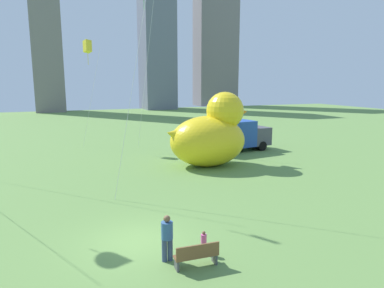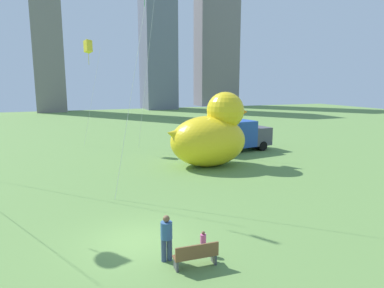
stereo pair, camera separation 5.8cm
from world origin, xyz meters
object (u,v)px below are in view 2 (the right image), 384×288
(person_child, at_px, (203,241))
(giant_inflatable_duck, at_px, (211,135))
(kite_yellow, at_px, (88,47))
(park_bench, at_px, (196,255))
(box_truck, at_px, (236,136))
(person_adult, at_px, (167,236))

(person_child, xyz_separation_m, giant_inflatable_duck, (5.99, 12.76, 1.91))
(giant_inflatable_duck, bearing_deg, kite_yellow, 125.53)
(person_child, xyz_separation_m, kite_yellow, (-1.86, 23.75, 9.14))
(person_child, bearing_deg, park_bench, -126.76)
(giant_inflatable_duck, xyz_separation_m, kite_yellow, (-7.85, 10.99, 7.23))
(park_bench, height_order, box_truck, box_truck)
(park_bench, xyz_separation_m, person_adult, (-0.82, 0.82, 0.48))
(park_bench, bearing_deg, giant_inflatable_duck, 64.07)
(park_bench, distance_m, kite_yellow, 26.25)
(person_adult, bearing_deg, kite_yellow, 91.04)
(person_child, relative_size, giant_inflatable_duck, 0.13)
(giant_inflatable_duck, bearing_deg, person_adult, -120.19)
(person_child, relative_size, kite_yellow, 0.09)
(person_child, distance_m, giant_inflatable_duck, 14.22)
(giant_inflatable_duck, bearing_deg, park_bench, -115.93)
(person_adult, xyz_separation_m, kite_yellow, (-0.43, 23.74, 8.68))
(box_truck, xyz_separation_m, kite_yellow, (-12.38, 6.65, 8.19))
(kite_yellow, bearing_deg, park_bench, -87.09)
(park_bench, relative_size, person_child, 1.75)
(kite_yellow, bearing_deg, person_child, -85.53)
(person_adult, height_order, kite_yellow, kite_yellow)
(park_bench, bearing_deg, kite_yellow, 92.91)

